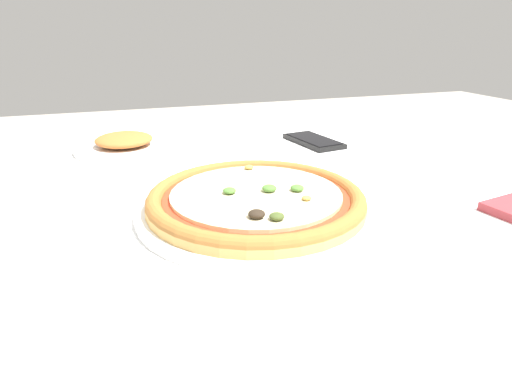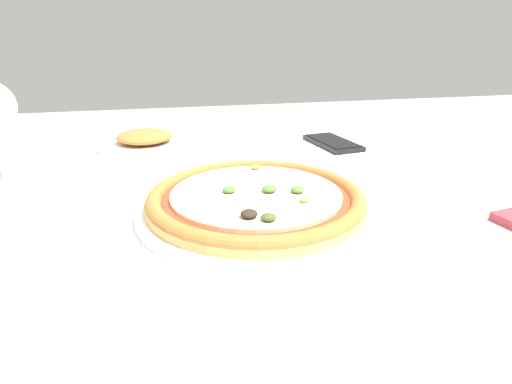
{
  "view_description": "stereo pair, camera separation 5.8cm",
  "coord_description": "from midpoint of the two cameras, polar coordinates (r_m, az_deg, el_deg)",
  "views": [
    {
      "loc": [
        -0.28,
        -0.5,
        0.96
      ],
      "look_at": [
        -0.11,
        0.01,
        0.75
      ],
      "focal_mm": 30.0,
      "sensor_mm": 36.0,
      "label": 1
    },
    {
      "loc": [
        -0.23,
        -0.51,
        0.96
      ],
      "look_at": [
        -0.11,
        0.01,
        0.75
      ],
      "focal_mm": 30.0,
      "sensor_mm": 36.0,
      "label": 2
    }
  ],
  "objects": [
    {
      "name": "dining_table",
      "position": [
        0.64,
        7.3,
        -7.69
      ],
      "size": [
        1.4,
        1.18,
        0.72
      ],
      "color": "brown",
      "rests_on": "ground_plane"
    },
    {
      "name": "pizza_plate",
      "position": [
        0.58,
        -2.83,
        -1.25
      ],
      "size": [
        0.32,
        0.32,
        0.04
      ],
      "color": "white",
      "rests_on": "dining_table"
    },
    {
      "name": "fork",
      "position": [
        0.6,
        -27.45,
        -4.5
      ],
      "size": [
        0.05,
        0.17,
        0.0
      ],
      "color": "silver",
      "rests_on": "dining_table"
    },
    {
      "name": "cell_phone",
      "position": [
        0.94,
        5.94,
        6.77
      ],
      "size": [
        0.09,
        0.15,
        0.01
      ],
      "color": "black",
      "rests_on": "dining_table"
    },
    {
      "name": "side_plate",
      "position": [
        0.93,
        -18.86,
        6.05
      ],
      "size": [
        0.2,
        0.2,
        0.04
      ],
      "color": "white",
      "rests_on": "dining_table"
    }
  ]
}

